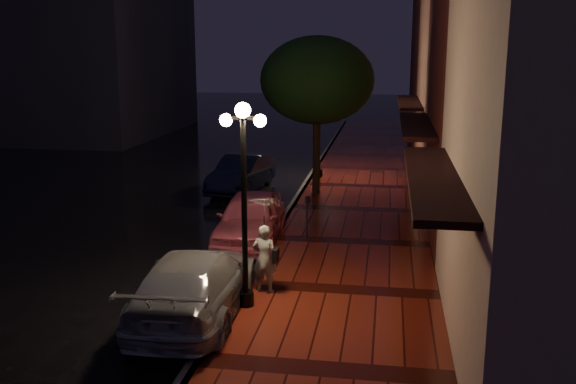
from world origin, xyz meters
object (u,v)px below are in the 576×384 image
Objects in this scene: navy_car at (241,174)px; streetlamp_far at (319,119)px; silver_car at (195,284)px; parking_meter at (307,212)px; streetlamp_near at (244,193)px; street_tree at (317,83)px; pink_car at (250,218)px; woman_with_umbrella at (264,230)px.

streetlamp_far is at bearing 50.48° from navy_car.
silver_car is 5.88m from parking_meter.
streetlamp_near is 0.88× the size of silver_car.
streetlamp_far is (0.00, 14.00, 0.00)m from streetlamp_near.
streetlamp_far is 0.74× the size of street_tree.
navy_car is 3.53× the size of parking_meter.
pink_car is 4.28m from woman_with_umbrella.
streetlamp_near is 5.57m from parking_meter.
woman_with_umbrella reaches higher than silver_car.
street_tree is at bearing 76.63° from pink_car.
streetlamp_far is at bearing -80.40° from woman_with_umbrella.
silver_car is at bearing -159.19° from streetlamp_near.
streetlamp_far is 13.20m from woman_with_umbrella.
pink_car is 1.96× the size of woman_with_umbrella.
pink_car is 6.84m from navy_car.
streetlamp_near is 1.97× the size of woman_with_umbrella.
woman_with_umbrella is at bearing 73.20° from streetlamp_near.
streetlamp_far is 3.44m from street_tree.
streetlamp_far is 14.54m from silver_car.
navy_car is at bearing -65.76° from woman_with_umbrella.
streetlamp_far is 8.93m from parking_meter.
woman_with_umbrella is at bearing -66.68° from navy_car.
streetlamp_far reaches higher than parking_meter.
silver_car is (-0.04, -5.23, -0.02)m from pink_car.
woman_with_umbrella reaches higher than navy_car.
parking_meter is at bearing 82.96° from streetlamp_near.
pink_car is (-1.21, -6.14, -3.51)m from street_tree.
street_tree reaches higher than pink_car.
streetlamp_far reaches higher than silver_car.
streetlamp_near is 14.00m from streetlamp_far.
navy_car is at bearing -137.10° from streetlamp_far.
streetlamp_far is at bearing 94.91° from street_tree.
woman_with_umbrella is (0.25, 0.84, -1.01)m from streetlamp_near.
streetlamp_near and streetlamp_far have the same top height.
street_tree reaches higher than silver_car.
streetlamp_near reaches higher than navy_car.
street_tree is 4.67m from navy_car.
woman_with_umbrella is (0.25, -13.16, -1.01)m from streetlamp_far.
streetlamp_near reaches higher than parking_meter.
woman_with_umbrella is at bearing -88.90° from streetlamp_far.
streetlamp_near is at bearing -68.97° from navy_car.
navy_car is (-1.79, 6.60, -0.03)m from pink_car.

